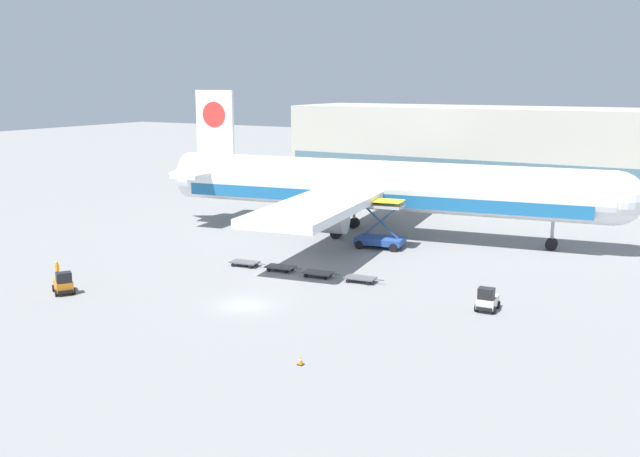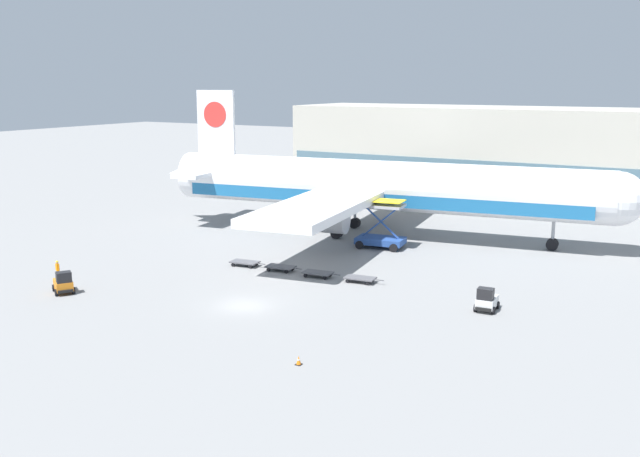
% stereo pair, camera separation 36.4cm
% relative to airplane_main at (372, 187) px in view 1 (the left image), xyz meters
% --- Properties ---
extents(ground_plane, '(400.00, 400.00, 0.00)m').
position_rel_airplane_main_xyz_m(ground_plane, '(2.82, -30.02, -5.84)').
color(ground_plane, gray).
extents(terminal_building, '(90.00, 18.20, 14.00)m').
position_rel_airplane_main_xyz_m(terminal_building, '(14.91, 39.17, 1.15)').
color(terminal_building, '#BCB7A8').
rests_on(terminal_building, ground_plane).
extents(airplane_main, '(57.89, 48.64, 17.00)m').
position_rel_airplane_main_xyz_m(airplane_main, '(0.00, 0.00, 0.00)').
color(airplane_main, white).
rests_on(airplane_main, ground_plane).
extents(scissor_lift_loader, '(5.56, 3.98, 5.32)m').
position_rel_airplane_main_xyz_m(scissor_lift_loader, '(3.57, -5.37, -3.81)').
color(scissor_lift_loader, '#284C99').
rests_on(scissor_lift_loader, ground_plane).
extents(baggage_tug_foreground, '(2.82, 2.57, 2.00)m').
position_rel_airplane_main_xyz_m(baggage_tug_foreground, '(-12.94, -34.87, -4.96)').
color(baggage_tug_foreground, orange).
rests_on(baggage_tug_foreground, ground_plane).
extents(baggage_tug_mid, '(1.80, 2.55, 2.00)m').
position_rel_airplane_main_xyz_m(baggage_tug_mid, '(20.42, -21.33, -4.96)').
color(baggage_tug_mid, silver).
rests_on(baggage_tug_mid, ground_plane).
extents(baggage_dolly_lead, '(3.76, 1.79, 0.48)m').
position_rel_airplane_main_xyz_m(baggage_dolly_lead, '(-4.69, -19.49, -5.45)').
color(baggage_dolly_lead, '#56565B').
rests_on(baggage_dolly_lead, ground_plane).
extents(baggage_dolly_second, '(3.76, 1.79, 0.48)m').
position_rel_airplane_main_xyz_m(baggage_dolly_second, '(-0.60, -19.26, -5.45)').
color(baggage_dolly_second, '#56565B').
rests_on(baggage_dolly_second, ground_plane).
extents(baggage_dolly_third, '(3.76, 1.79, 0.48)m').
position_rel_airplane_main_xyz_m(baggage_dolly_third, '(3.65, -19.34, -5.45)').
color(baggage_dolly_third, '#56565B').
rests_on(baggage_dolly_third, ground_plane).
extents(baggage_dolly_trail, '(3.76, 1.79, 0.48)m').
position_rel_airplane_main_xyz_m(baggage_dolly_trail, '(7.93, -19.00, -5.45)').
color(baggage_dolly_trail, '#56565B').
rests_on(baggage_dolly_trail, ground_plane).
extents(ground_crew_near, '(0.55, 0.31, 1.84)m').
position_rel_airplane_main_xyz_m(ground_crew_near, '(-16.75, -32.25, -4.74)').
color(ground_crew_near, black).
rests_on(ground_crew_near, ground_plane).
extents(traffic_cone_near, '(0.40, 0.40, 0.61)m').
position_rel_airplane_main_xyz_m(traffic_cone_near, '(13.20, -38.34, -5.54)').
color(traffic_cone_near, black).
rests_on(traffic_cone_near, ground_plane).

